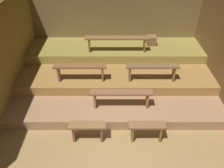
% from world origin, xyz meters
% --- Properties ---
extents(ground, '(6.43, 5.94, 0.08)m').
position_xyz_m(ground, '(0.00, 2.57, -0.04)').
color(ground, olive).
extents(wall_back, '(6.43, 0.06, 2.61)m').
position_xyz_m(wall_back, '(0.00, 5.17, 1.31)').
color(wall_back, brown).
rests_on(wall_back, ground).
extents(wall_left, '(0.06, 5.94, 2.61)m').
position_xyz_m(wall_left, '(-2.84, 2.57, 1.31)').
color(wall_left, brown).
rests_on(wall_left, ground).
extents(platform_lower, '(5.63, 3.71, 0.27)m').
position_xyz_m(platform_lower, '(0.00, 3.29, 0.14)').
color(platform_lower, '#9C7351').
rests_on(platform_lower, ground).
extents(platform_middle, '(5.63, 2.69, 0.27)m').
position_xyz_m(platform_middle, '(0.00, 3.80, 0.41)').
color(platform_middle, olive).
rests_on(platform_middle, platform_lower).
extents(platform_upper, '(5.63, 1.42, 0.27)m').
position_xyz_m(platform_upper, '(0.00, 4.43, 0.68)').
color(platform_upper, olive).
rests_on(platform_upper, platform_middle).
extents(bench_floor_left, '(0.84, 0.25, 0.48)m').
position_xyz_m(bench_floor_left, '(-0.68, 1.14, 0.35)').
color(bench_floor_left, brown).
rests_on(bench_floor_left, ground).
extents(bench_floor_right, '(0.84, 0.25, 0.48)m').
position_xyz_m(bench_floor_right, '(0.68, 1.14, 0.35)').
color(bench_floor_right, brown).
rests_on(bench_floor_right, ground).
extents(bench_lower_center, '(1.57, 0.25, 0.48)m').
position_xyz_m(bench_lower_center, '(0.11, 2.02, 0.65)').
color(bench_lower_center, brown).
rests_on(bench_lower_center, platform_lower).
extents(bench_middle_left, '(1.45, 0.25, 0.48)m').
position_xyz_m(bench_middle_left, '(-0.98, 2.85, 0.92)').
color(bench_middle_left, brown).
rests_on(bench_middle_left, platform_middle).
extents(bench_middle_right, '(1.45, 0.25, 0.48)m').
position_xyz_m(bench_middle_right, '(0.98, 2.85, 0.92)').
color(bench_middle_right, brown).
rests_on(bench_middle_right, platform_middle).
extents(bench_upper_center, '(1.96, 0.25, 0.48)m').
position_xyz_m(bench_upper_center, '(0.03, 4.08, 1.21)').
color(bench_upper_center, brown).
rests_on(bench_upper_center, platform_upper).
extents(wooden_crate_upper, '(0.30, 0.30, 0.30)m').
position_xyz_m(wooden_crate_upper, '(1.19, 4.56, 0.97)').
color(wooden_crate_upper, brown).
rests_on(wooden_crate_upper, platform_upper).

